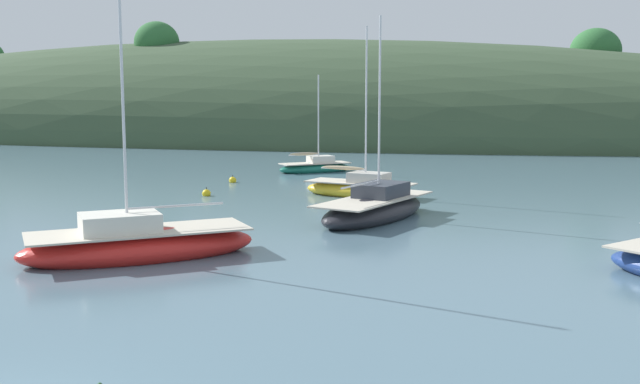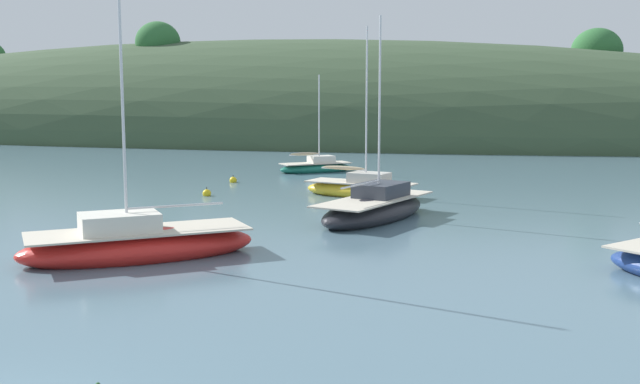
{
  "view_description": "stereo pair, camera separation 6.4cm",
  "coord_description": "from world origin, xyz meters",
  "px_view_note": "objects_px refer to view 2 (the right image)",
  "views": [
    {
      "loc": [
        8.07,
        -8.61,
        5.13
      ],
      "look_at": [
        0.0,
        20.0,
        1.2
      ],
      "focal_mm": 41.13,
      "sensor_mm": 36.0,
      "label": 1
    },
    {
      "loc": [
        8.13,
        -8.59,
        5.13
      ],
      "look_at": [
        0.0,
        20.0,
        1.2
      ],
      "focal_mm": 41.13,
      "sensor_mm": 36.0,
      "label": 2
    }
  ],
  "objects_px": {
    "sailboat_yellow_far": "(316,167)",
    "sailboat_navy_dinghy": "(361,189)",
    "mooring_buoy_inner": "(233,180)",
    "sailboat_blue_center": "(375,209)",
    "sailboat_grey_yawl": "(138,244)",
    "mooring_buoy_outer": "(207,193)"
  },
  "relations": [
    {
      "from": "sailboat_yellow_far",
      "to": "sailboat_navy_dinghy",
      "type": "bearing_deg",
      "value": -62.9
    },
    {
      "from": "sailboat_navy_dinghy",
      "to": "mooring_buoy_inner",
      "type": "height_order",
      "value": "sailboat_navy_dinghy"
    },
    {
      "from": "sailboat_navy_dinghy",
      "to": "sailboat_blue_center",
      "type": "distance_m",
      "value": 6.95
    },
    {
      "from": "sailboat_navy_dinghy",
      "to": "sailboat_yellow_far",
      "type": "xyz_separation_m",
      "value": [
        -5.55,
        10.84,
        -0.05
      ]
    },
    {
      "from": "sailboat_navy_dinghy",
      "to": "sailboat_grey_yawl",
      "type": "bearing_deg",
      "value": -102.95
    },
    {
      "from": "sailboat_grey_yawl",
      "to": "mooring_buoy_inner",
      "type": "height_order",
      "value": "sailboat_grey_yawl"
    },
    {
      "from": "sailboat_navy_dinghy",
      "to": "sailboat_blue_center",
      "type": "bearing_deg",
      "value": -72.56
    },
    {
      "from": "sailboat_yellow_far",
      "to": "sailboat_blue_center",
      "type": "bearing_deg",
      "value": -66.41
    },
    {
      "from": "sailboat_blue_center",
      "to": "sailboat_yellow_far",
      "type": "distance_m",
      "value": 19.07
    },
    {
      "from": "mooring_buoy_outer",
      "to": "mooring_buoy_inner",
      "type": "height_order",
      "value": "same"
    },
    {
      "from": "sailboat_yellow_far",
      "to": "mooring_buoy_outer",
      "type": "xyz_separation_m",
      "value": [
        -2.12,
        -12.88,
        -0.21
      ]
    },
    {
      "from": "sailboat_blue_center",
      "to": "mooring_buoy_inner",
      "type": "xyz_separation_m",
      "value": [
        -10.71,
        10.41,
        -0.31
      ]
    },
    {
      "from": "sailboat_grey_yawl",
      "to": "sailboat_yellow_far",
      "type": "height_order",
      "value": "sailboat_grey_yawl"
    },
    {
      "from": "sailboat_yellow_far",
      "to": "mooring_buoy_inner",
      "type": "bearing_deg",
      "value": -113.55
    },
    {
      "from": "sailboat_grey_yawl",
      "to": "mooring_buoy_inner",
      "type": "relative_size",
      "value": 17.72
    },
    {
      "from": "mooring_buoy_outer",
      "to": "mooring_buoy_inner",
      "type": "relative_size",
      "value": 1.0
    },
    {
      "from": "sailboat_blue_center",
      "to": "mooring_buoy_outer",
      "type": "height_order",
      "value": "sailboat_blue_center"
    },
    {
      "from": "sailboat_blue_center",
      "to": "mooring_buoy_outer",
      "type": "relative_size",
      "value": 15.98
    },
    {
      "from": "mooring_buoy_outer",
      "to": "mooring_buoy_inner",
      "type": "xyz_separation_m",
      "value": [
        -0.96,
        5.82,
        0.0
      ]
    },
    {
      "from": "sailboat_grey_yawl",
      "to": "mooring_buoy_outer",
      "type": "xyz_separation_m",
      "value": [
        -4.0,
        13.92,
        -0.32
      ]
    },
    {
      "from": "sailboat_grey_yawl",
      "to": "sailboat_yellow_far",
      "type": "distance_m",
      "value": 26.87
    },
    {
      "from": "sailboat_yellow_far",
      "to": "mooring_buoy_inner",
      "type": "xyz_separation_m",
      "value": [
        -3.08,
        -7.06,
        -0.21
      ]
    }
  ]
}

